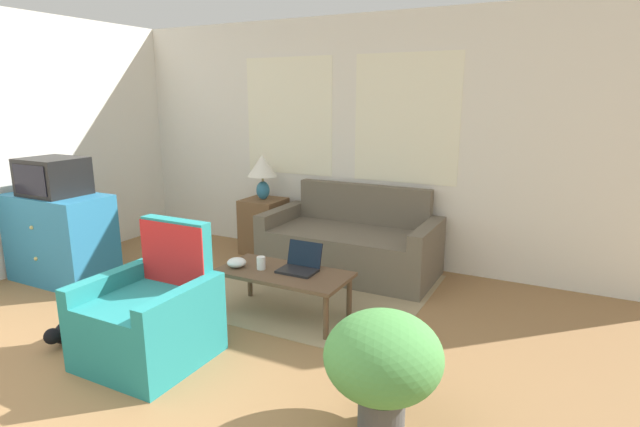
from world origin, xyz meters
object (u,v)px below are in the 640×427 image
at_px(armchair, 153,318).
at_px(cup_navy, 261,263).
at_px(table_lamp, 262,169).
at_px(cat_black, 70,330).
at_px(coffee_table, 284,276).
at_px(couch, 352,245).
at_px(potted_plant, 383,360).
at_px(snack_bowl, 237,262).
at_px(laptop, 300,264).
at_px(television, 53,176).

xyz_separation_m(armchair, cup_navy, (0.26, 0.95, 0.15)).
distance_m(table_lamp, cat_black, 2.65).
height_order(coffee_table, cup_navy, cup_navy).
bearing_deg(couch, coffee_table, -92.40).
height_order(armchair, potted_plant, armchair).
bearing_deg(coffee_table, snack_bowl, -168.67).
distance_m(coffee_table, cat_black, 1.64).
height_order(table_lamp, cup_navy, table_lamp).
xyz_separation_m(armchair, potted_plant, (1.68, -0.01, 0.13)).
height_order(coffee_table, laptop, laptop).
relative_size(couch, coffee_table, 1.62).
bearing_deg(snack_bowl, laptop, 18.02).
height_order(television, snack_bowl, television).
relative_size(laptop, cup_navy, 2.90).
distance_m(couch, cat_black, 2.68).
bearing_deg(cup_navy, table_lamp, 122.79).
height_order(potted_plant, cat_black, potted_plant).
xyz_separation_m(television, snack_bowl, (1.95, 0.21, -0.61)).
bearing_deg(coffee_table, couch, 87.60).
bearing_deg(coffee_table, cat_black, -136.72).
bearing_deg(cup_navy, coffee_table, 9.10).
bearing_deg(laptop, cat_black, -137.05).
bearing_deg(laptop, armchair, -117.87).
bearing_deg(snack_bowl, armchair, -93.18).
relative_size(laptop, potted_plant, 0.45).
bearing_deg(cup_navy, cat_black, -132.30).
relative_size(television, snack_bowl, 3.44).
relative_size(armchair, cup_navy, 8.81).
distance_m(armchair, table_lamp, 2.55).
bearing_deg(cup_navy, snack_bowl, -166.61).
height_order(couch, snack_bowl, couch).
bearing_deg(armchair, table_lamp, 105.38).
bearing_deg(table_lamp, couch, -6.14).
distance_m(television, cat_black, 1.72).
relative_size(table_lamp, cat_black, 0.90).
bearing_deg(armchair, laptop, 62.13).
bearing_deg(coffee_table, television, -172.99).
xyz_separation_m(coffee_table, potted_plant, (1.22, -0.99, 0.07)).
relative_size(armchair, laptop, 3.04).
bearing_deg(armchair, cup_navy, 74.64).
xyz_separation_m(television, table_lamp, (1.25, 1.67, -0.06)).
relative_size(cup_navy, potted_plant, 0.16).
bearing_deg(table_lamp, snack_bowl, -64.45).
bearing_deg(armchair, cat_black, -169.78).
bearing_deg(coffee_table, potted_plant, -39.04).
xyz_separation_m(table_lamp, laptop, (1.21, -1.30, -0.54)).
distance_m(armchair, laptop, 1.22).
distance_m(coffee_table, cup_navy, 0.22).
xyz_separation_m(couch, laptop, (0.05, -1.17, 0.16)).
xyz_separation_m(couch, armchair, (-0.51, -2.24, 0.01)).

